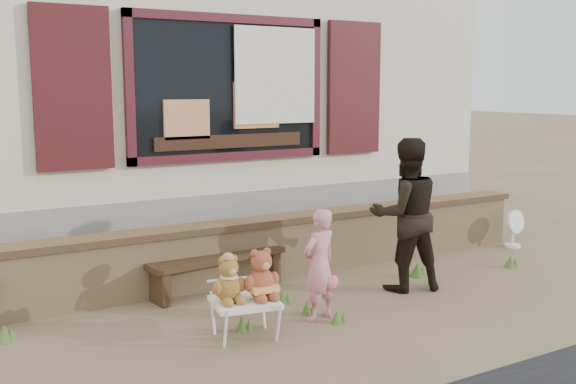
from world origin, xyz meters
TOP-DOWN VIEW (x-y plane):
  - ground at (0.00, 0.00)m, footprint 80.00×80.00m
  - shopfront at (0.00, 4.49)m, footprint 8.04×5.13m
  - brick_wall at (0.00, 1.00)m, footprint 7.10×0.36m
  - bench at (-0.71, 0.80)m, footprint 1.52×0.51m
  - folding_chair at (-1.05, -0.47)m, footprint 0.60×0.56m
  - teddy_bear_left at (-1.19, -0.44)m, footprint 0.33×0.30m
  - teddy_bear_right at (-0.91, -0.50)m, footprint 0.36×0.33m
  - child at (-0.28, -0.41)m, footprint 0.42×0.32m
  - adult at (0.98, -0.09)m, footprint 0.89×0.78m
  - fan_right at (3.40, 0.60)m, footprint 0.31×0.21m
  - grass_tufts at (-0.08, 0.05)m, footprint 5.53×1.19m

SIDE VIEW (x-z plane):
  - ground at x=0.00m, z-range 0.00..0.00m
  - grass_tufts at x=-0.08m, z-range -0.01..0.15m
  - fan_right at x=3.40m, z-range 0.00..0.50m
  - bench at x=-0.71m, z-range 0.09..0.47m
  - folding_chair at x=-1.05m, z-range 0.13..0.46m
  - brick_wall at x=0.00m, z-range 0.01..0.67m
  - child at x=-0.28m, z-range 0.00..1.01m
  - teddy_bear_left at x=-1.19m, z-range 0.32..0.72m
  - teddy_bear_right at x=-0.91m, z-range 0.32..0.76m
  - adult at x=0.98m, z-range 0.00..1.56m
  - shopfront at x=0.00m, z-range 0.00..4.00m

